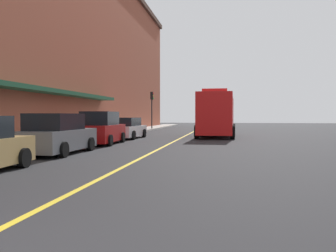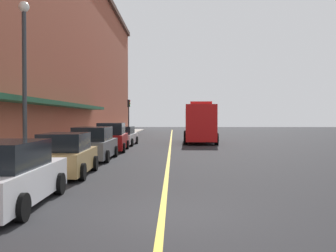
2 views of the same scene
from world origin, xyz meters
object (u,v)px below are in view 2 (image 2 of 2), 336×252
(parked_car_3, at_px, (112,138))
(street_lamp_left, at_px, (24,66))
(parked_car_4, at_px, (123,136))
(traffic_light_near, at_px, (129,110))
(fire_truck, at_px, (200,124))
(parking_meter_1, at_px, (87,136))
(parked_car_1, at_px, (66,156))
(parked_car_2, at_px, (94,144))
(parked_car_0, at_px, (7,176))

(parked_car_3, height_order, street_lamp_left, street_lamp_left)
(parked_car_4, xyz_separation_m, traffic_light_near, (-1.39, 16.31, 2.43))
(fire_truck, distance_m, parking_meter_1, 12.36)
(traffic_light_near, bearing_deg, parked_car_4, -85.14)
(parked_car_1, xyz_separation_m, street_lamp_left, (-2.01, 1.06, 3.62))
(parked_car_2, height_order, street_lamp_left, street_lamp_left)
(parked_car_1, height_order, parking_meter_1, parked_car_1)
(parking_meter_1, height_order, street_lamp_left, street_lamp_left)
(parked_car_3, bearing_deg, traffic_light_near, 1.47)
(fire_truck, bearing_deg, parked_car_1, -16.94)
(parked_car_2, height_order, parking_meter_1, parked_car_2)
(fire_truck, distance_m, street_lamp_left, 20.39)
(parked_car_4, relative_size, traffic_light_near, 1.12)
(parked_car_1, bearing_deg, fire_truck, -20.50)
(parked_car_2, height_order, fire_truck, fire_truck)
(parked_car_1, xyz_separation_m, parked_car_4, (0.04, 16.49, -0.06))
(parking_meter_1, bearing_deg, traffic_light_near, 89.85)
(parked_car_0, xyz_separation_m, street_lamp_left, (-1.97, 6.31, 3.61))
(fire_truck, xyz_separation_m, street_lamp_left, (-8.54, -18.32, 2.70))
(parked_car_1, relative_size, traffic_light_near, 0.99)
(parked_car_0, bearing_deg, parked_car_3, -1.41)
(parked_car_0, height_order, traffic_light_near, traffic_light_near)
(parked_car_0, xyz_separation_m, parking_meter_1, (-1.37, 15.19, 0.27))
(parked_car_2, relative_size, traffic_light_near, 1.10)
(street_lamp_left, bearing_deg, parked_car_0, -72.69)
(parked_car_1, bearing_deg, traffic_light_near, 0.48)
(parked_car_0, bearing_deg, parked_car_2, -0.92)
(parked_car_4, bearing_deg, fire_truck, -64.12)
(street_lamp_left, bearing_deg, fire_truck, 65.00)
(fire_truck, bearing_deg, street_lamp_left, -23.32)
(fire_truck, relative_size, street_lamp_left, 1.12)
(parked_car_2, distance_m, parked_car_3, 5.43)
(street_lamp_left, xyz_separation_m, traffic_light_near, (0.66, 31.74, -1.24))
(parked_car_0, relative_size, parking_meter_1, 3.67)
(parked_car_3, bearing_deg, street_lamp_left, 166.36)
(parked_car_0, bearing_deg, fire_truck, -16.12)
(parked_car_3, distance_m, traffic_light_near, 21.89)
(parked_car_4, relative_size, parking_meter_1, 3.61)
(street_lamp_left, height_order, traffic_light_near, street_lamp_left)
(parked_car_3, relative_size, traffic_light_near, 1.08)
(parked_car_1, distance_m, parked_car_3, 11.07)
(parked_car_2, distance_m, parked_car_4, 10.85)
(parked_car_0, distance_m, street_lamp_left, 7.53)
(parked_car_1, distance_m, parking_meter_1, 10.04)
(parked_car_2, xyz_separation_m, fire_truck, (6.62, 13.74, 0.87))
(parked_car_4, distance_m, fire_truck, 7.17)
(parked_car_2, bearing_deg, parked_car_0, -179.75)
(parked_car_0, xyz_separation_m, fire_truck, (6.57, 24.63, 0.91))
(parked_car_0, xyz_separation_m, parked_car_2, (-0.05, 10.90, 0.04))
(fire_truck, height_order, traffic_light_near, traffic_light_near)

